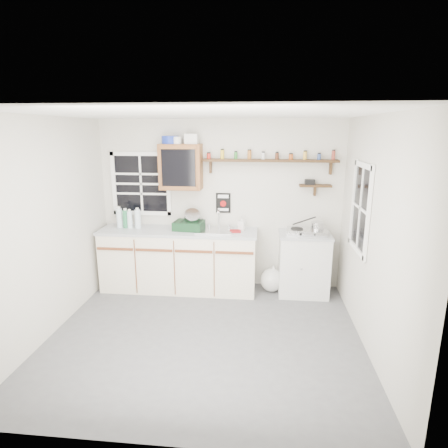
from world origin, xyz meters
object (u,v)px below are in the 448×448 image
(dish_rack, at_px, (190,223))
(hotplate, at_px, (307,231))
(main_cabinet, at_px, (179,260))
(spice_shelf, at_px, (270,160))
(right_cabinet, at_px, (303,264))
(upper_cabinet, at_px, (181,167))

(dish_rack, distance_m, hotplate, 1.69)
(dish_rack, relative_size, hotplate, 0.77)
(main_cabinet, bearing_deg, hotplate, 0.17)
(main_cabinet, distance_m, spice_shelf, 1.98)
(right_cabinet, height_order, dish_rack, dish_rack)
(upper_cabinet, relative_size, hotplate, 1.10)
(right_cabinet, distance_m, hotplate, 0.49)
(dish_rack, bearing_deg, spice_shelf, 14.84)
(upper_cabinet, distance_m, spice_shelf, 1.28)
(right_cabinet, bearing_deg, main_cabinet, -179.21)
(dish_rack, bearing_deg, upper_cabinet, 147.43)
(main_cabinet, relative_size, spice_shelf, 1.21)
(right_cabinet, relative_size, hotplate, 1.55)
(spice_shelf, bearing_deg, hotplate, -20.75)
(right_cabinet, bearing_deg, hotplate, -45.41)
(main_cabinet, relative_size, dish_rack, 5.11)
(main_cabinet, bearing_deg, spice_shelf, 9.26)
(dish_rack, bearing_deg, right_cabinet, 5.60)
(hotplate, bearing_deg, right_cabinet, 139.92)
(upper_cabinet, height_order, hotplate, upper_cabinet)
(upper_cabinet, bearing_deg, right_cabinet, -3.76)
(hotplate, bearing_deg, upper_cabinet, -179.01)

